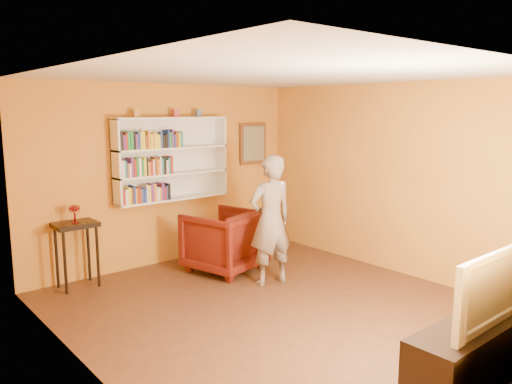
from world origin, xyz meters
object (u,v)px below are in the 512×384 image
person (271,220)px  television (477,287)px  ruby_lustre (74,210)px  armchair (224,241)px  tv_cabinet (472,353)px  console_table (76,234)px  bookshelf (170,159)px

person → television: bearing=93.4°
television → ruby_lustre: bearing=110.4°
armchair → tv_cabinet: bearing=73.4°
tv_cabinet → television: 0.59m
console_table → tv_cabinet: 4.84m
bookshelf → person: bookshelf is taller
bookshelf → tv_cabinet: size_ratio=1.20×
armchair → bookshelf: bearing=-80.8°
person → armchair: bearing=-70.4°
bookshelf → person: (0.51, -1.69, -0.72)m
armchair → ruby_lustre: bearing=-34.0°
console_table → person: size_ratio=0.50×
armchair → person: 0.95m
ruby_lustre → tv_cabinet: ruby_lustre is taller
bookshelf → console_table: size_ratio=2.06×
bookshelf → armchair: 1.48m
tv_cabinet → armchair: bearing=87.3°
television → console_table: bearing=110.4°
console_table → television: television is taller
console_table → person: (2.04, -1.53, 0.15)m
console_table → person: bearing=-36.9°
armchair → tv_cabinet: armchair is taller
console_table → person: person is taller
bookshelf → tv_cabinet: bookshelf is taller
ruby_lustre → armchair: 2.10m
armchair → person: (0.15, -0.84, 0.43)m
ruby_lustre → armchair: (1.89, -0.69, -0.59)m
tv_cabinet → television: television is taller
armchair → person: person is taller
console_table → person: 2.55m
bookshelf → television: (0.18, -4.66, -0.74)m
bookshelf → television: 4.72m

